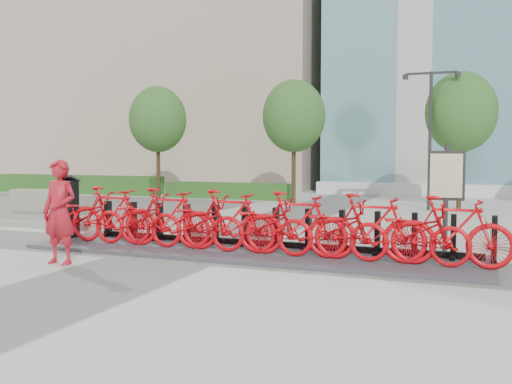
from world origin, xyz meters
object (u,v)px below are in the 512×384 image
at_px(bike_0, 84,217).
at_px(jersey_barrier, 40,200).
at_px(map_sign, 446,180).
at_px(worker_red, 60,212).
at_px(kiosk, 68,207).

bearing_deg(bike_0, jersey_barrier, 48.99).
xyz_separation_m(bike_0, map_sign, (7.70, 2.08, 0.87)).
relative_size(bike_0, map_sign, 0.94).
bearing_deg(map_sign, jersey_barrier, 164.77).
height_order(bike_0, map_sign, map_sign).
xyz_separation_m(bike_0, jersey_barrier, (-6.26, 5.45, -0.26)).
bearing_deg(worker_red, kiosk, 126.88).
height_order(bike_0, worker_red, worker_red).
relative_size(kiosk, worker_red, 0.76).
distance_m(bike_0, worker_red, 2.25).
relative_size(jersey_barrier, map_sign, 0.88).
xyz_separation_m(bike_0, kiosk, (-0.77, 0.40, 0.15)).
bearing_deg(bike_0, map_sign, -74.88).
distance_m(kiosk, map_sign, 8.67).
distance_m(kiosk, jersey_barrier, 7.46).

